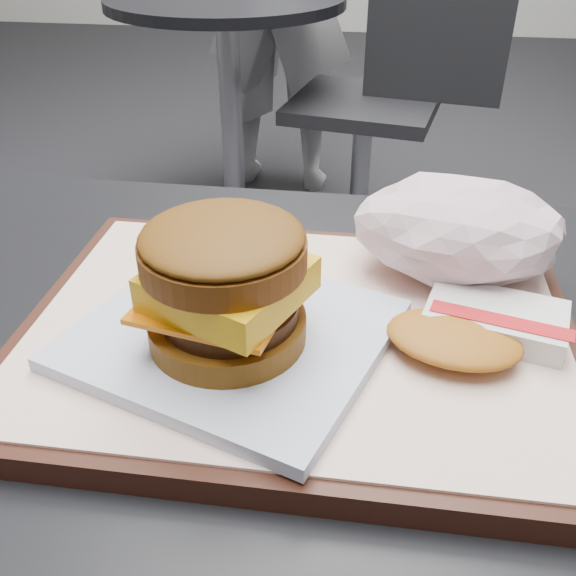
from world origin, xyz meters
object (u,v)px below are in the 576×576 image
at_px(serving_tray, 297,335).
at_px(neighbor_table, 229,66).
at_px(customer_table, 208,548).
at_px(breakfast_sandwich, 228,297).
at_px(crumpled_wrapper, 459,229).
at_px(neighbor_chair, 389,89).
at_px(hash_brown, 477,327).

relative_size(serving_tray, neighbor_table, 0.51).
bearing_deg(serving_tray, neighbor_table, 104.54).
bearing_deg(customer_table, breakfast_sandwich, 20.26).
xyz_separation_m(serving_tray, neighbor_table, (-0.42, 1.61, -0.23)).
height_order(customer_table, crumpled_wrapper, crumpled_wrapper).
bearing_deg(neighbor_chair, customer_table, -94.87).
relative_size(hash_brown, neighbor_chair, 0.15).
bearing_deg(customer_table, neighbor_chair, 85.13).
bearing_deg(customer_table, neighbor_table, 101.98).
relative_size(serving_tray, breakfast_sandwich, 1.61).
bearing_deg(neighbor_table, neighbor_chair, -3.77).
xyz_separation_m(crumpled_wrapper, neighbor_table, (-0.53, 1.52, -0.27)).
xyz_separation_m(serving_tray, crumpled_wrapper, (0.11, 0.09, 0.04)).
relative_size(serving_tray, hash_brown, 2.95).
height_order(crumpled_wrapper, neighbor_chair, neighbor_chair).
height_order(hash_brown, neighbor_table, hash_brown).
height_order(breakfast_sandwich, crumpled_wrapper, breakfast_sandwich).
xyz_separation_m(serving_tray, hash_brown, (0.12, -0.00, 0.02)).
distance_m(hash_brown, crumpled_wrapper, 0.09).
distance_m(serving_tray, hash_brown, 0.12).
distance_m(serving_tray, neighbor_table, 1.68).
distance_m(neighbor_table, neighbor_chair, 0.49).
distance_m(customer_table, neighbor_table, 1.69).
height_order(hash_brown, crumpled_wrapper, crumpled_wrapper).
xyz_separation_m(breakfast_sandwich, crumpled_wrapper, (0.15, 0.12, -0.00)).
distance_m(breakfast_sandwich, crumpled_wrapper, 0.19).
relative_size(breakfast_sandwich, neighbor_chair, 0.27).
relative_size(customer_table, crumpled_wrapper, 5.13).
bearing_deg(hash_brown, neighbor_chair, 91.75).
xyz_separation_m(customer_table, neighbor_table, (-0.35, 1.65, -0.03)).
bearing_deg(breakfast_sandwich, neighbor_table, 102.94).
height_order(customer_table, neighbor_chair, neighbor_chair).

